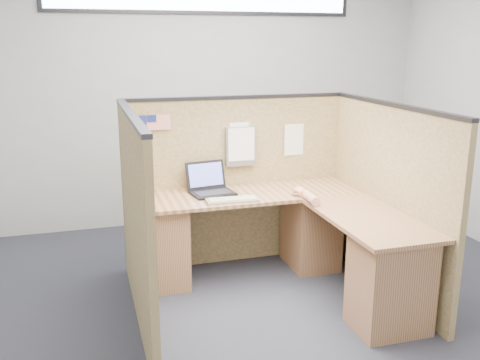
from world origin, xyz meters
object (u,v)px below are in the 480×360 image
object	(u,v)px
laptop	(211,185)
mouse	(299,193)
l_desk	(283,244)
keyboard	(233,200)

from	to	relation	value
laptop	mouse	world-z (taller)	laptop
laptop	mouse	distance (m)	0.75
l_desk	mouse	size ratio (longest dim) A/B	17.54
l_desk	mouse	distance (m)	0.46
laptop	keyboard	distance (m)	0.34
l_desk	keyboard	size ratio (longest dim) A/B	4.51
laptop	keyboard	xyz separation A→B (m)	(0.10, -0.32, -0.05)
mouse	laptop	bearing A→B (deg)	155.90
mouse	l_desk	bearing A→B (deg)	-136.33
keyboard	mouse	world-z (taller)	mouse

